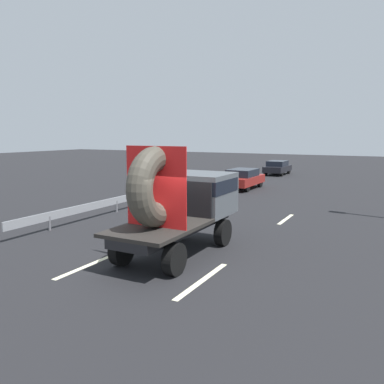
% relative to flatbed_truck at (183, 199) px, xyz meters
% --- Properties ---
extents(ground_plane, '(120.00, 120.00, 0.00)m').
position_rel_flatbed_truck_xyz_m(ground_plane, '(-0.16, -1.22, -1.63)').
color(ground_plane, black).
extents(flatbed_truck, '(2.02, 4.99, 3.30)m').
position_rel_flatbed_truck_xyz_m(flatbed_truck, '(0.00, 0.00, 0.00)').
color(flatbed_truck, black).
rests_on(flatbed_truck, ground_plane).
extents(distant_sedan, '(1.72, 4.02, 1.31)m').
position_rel_flatbed_truck_xyz_m(distant_sedan, '(-3.31, 13.96, -0.93)').
color(distant_sedan, black).
rests_on(distant_sedan, ground_plane).
extents(guardrail, '(0.10, 15.89, 0.71)m').
position_rel_flatbed_truck_xyz_m(guardrail, '(-5.71, 5.82, -1.10)').
color(guardrail, gray).
rests_on(guardrail, ground_plane).
extents(lane_dash_left_near, '(0.16, 2.65, 0.01)m').
position_rel_flatbed_truck_xyz_m(lane_dash_left_near, '(-1.65, -2.40, -1.63)').
color(lane_dash_left_near, beige).
rests_on(lane_dash_left_near, ground_plane).
extents(lane_dash_left_far, '(0.16, 2.37, 0.01)m').
position_rel_flatbed_truck_xyz_m(lane_dash_left_far, '(-1.65, 5.46, -1.63)').
color(lane_dash_left_far, beige).
rests_on(lane_dash_left_far, ground_plane).
extents(lane_dash_right_near, '(0.16, 2.76, 0.01)m').
position_rel_flatbed_truck_xyz_m(lane_dash_right_near, '(1.65, -1.99, -1.63)').
color(lane_dash_right_near, beige).
rests_on(lane_dash_right_near, ground_plane).
extents(lane_dash_right_far, '(0.16, 2.19, 0.01)m').
position_rel_flatbed_truck_xyz_m(lane_dash_right_far, '(1.65, 6.00, -1.63)').
color(lane_dash_right_far, beige).
rests_on(lane_dash_right_far, ground_plane).
extents(oncoming_car, '(1.62, 3.78, 1.23)m').
position_rel_flatbed_truck_xyz_m(oncoming_car, '(-3.80, 23.90, -0.97)').
color(oncoming_car, black).
rests_on(oncoming_car, ground_plane).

